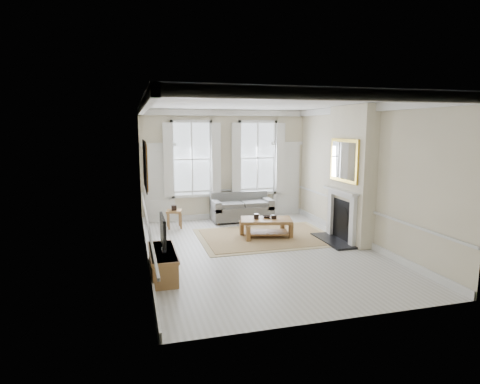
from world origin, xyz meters
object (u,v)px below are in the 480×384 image
object	(u,v)px
sofa	(241,209)
tv_stand	(163,264)
coffee_table	(266,222)
side_table	(174,214)

from	to	relation	value
sofa	tv_stand	world-z (taller)	sofa
coffee_table	tv_stand	world-z (taller)	tv_stand
sofa	side_table	xyz separation A→B (m)	(-2.11, -0.40, 0.05)
side_table	coffee_table	bearing A→B (deg)	-36.73
coffee_table	sofa	bearing A→B (deg)	107.46
side_table	tv_stand	xyz separation A→B (m)	(-0.62, -3.80, -0.15)
sofa	side_table	world-z (taller)	sofa
side_table	coffee_table	world-z (taller)	side_table
sofa	coffee_table	xyz separation A→B (m)	(0.11, -2.05, 0.05)
tv_stand	sofa	bearing A→B (deg)	56.95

